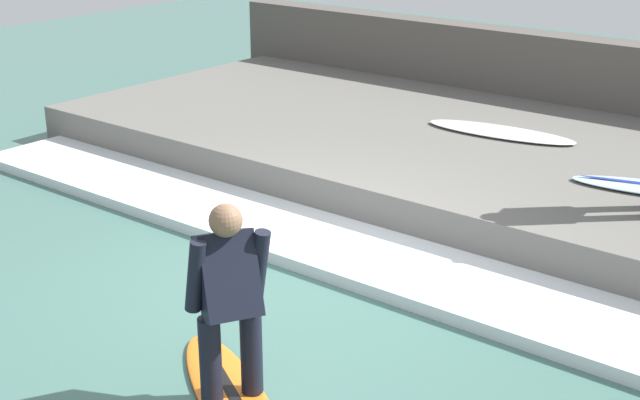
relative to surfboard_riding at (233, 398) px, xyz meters
The scene contains 7 objects.
ground_plane 1.86m from the surfboard_riding, 27.19° to the left, with size 28.00×28.00×0.00m, color #426B60.
concrete_ledge 5.31m from the surfboard_riding, ahead, with size 4.40×10.99×0.47m, color #66635E.
back_wall 7.77m from the surfboard_riding, ahead, with size 0.50×11.54×1.35m, color #544F49.
wave_foam_crest 2.61m from the surfboard_riding, 19.00° to the left, with size 1.15×10.44×0.12m, color silver.
surfboard_riding is the anchor object (origin of this frame).
surfer_riding 0.81m from the surfboard_riding, 153.43° to the right, with size 0.53×0.55×1.41m.
surfboard_spare 5.74m from the surfboard_riding, ahead, with size 0.73×1.90×0.06m.
Camera 1 is at (-5.44, -4.61, 3.49)m, focal length 50.00 mm.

